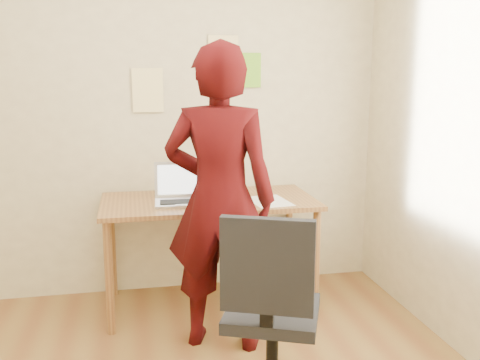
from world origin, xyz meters
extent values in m
cube|color=beige|center=(0.00, 1.77, 1.35)|extent=(3.50, 0.04, 2.70)
cube|color=olive|center=(0.46, 1.38, 0.72)|extent=(1.40, 0.70, 0.03)
cylinder|color=olive|center=(-0.19, 1.08, 0.35)|extent=(0.05, 0.05, 0.71)
cylinder|color=olive|center=(1.11, 1.08, 0.35)|extent=(0.05, 0.05, 0.71)
cylinder|color=olive|center=(-0.19, 1.68, 0.35)|extent=(0.05, 0.05, 0.71)
cylinder|color=olive|center=(1.11, 1.68, 0.35)|extent=(0.05, 0.05, 0.71)
cube|color=#B5B6BD|center=(0.28, 1.29, 0.75)|extent=(0.35, 0.26, 0.02)
cube|color=black|center=(0.28, 1.29, 0.76)|extent=(0.29, 0.15, 0.00)
cube|color=#B5B6BD|center=(0.29, 1.44, 0.87)|extent=(0.34, 0.09, 0.23)
cube|color=white|center=(0.29, 1.44, 0.87)|extent=(0.30, 0.07, 0.19)
cube|color=white|center=(0.84, 1.25, 0.74)|extent=(0.27, 0.36, 0.00)
cube|color=black|center=(0.66, 1.17, 0.74)|extent=(0.10, 0.12, 0.01)
cube|color=#3F4C59|center=(0.66, 1.17, 0.75)|extent=(0.08, 0.10, 0.00)
cube|color=#FFE698|center=(0.10, 1.74, 1.44)|extent=(0.21, 0.00, 0.30)
cube|color=#FFE698|center=(0.63, 1.74, 1.67)|extent=(0.21, 0.00, 0.30)
cube|color=#74C22B|center=(0.81, 1.74, 1.58)|extent=(0.18, 0.00, 0.24)
cube|color=black|center=(0.60, 0.25, 0.44)|extent=(0.55, 0.55, 0.06)
cube|color=black|center=(0.52, 0.06, 0.75)|extent=(0.39, 0.20, 0.42)
cube|color=black|center=(0.52, 0.07, 0.53)|extent=(0.07, 0.06, 0.12)
cylinder|color=black|center=(0.60, 0.25, 0.21)|extent=(0.06, 0.06, 0.42)
imported|color=#390709|center=(0.45, 0.84, 0.87)|extent=(0.73, 0.60, 1.73)
camera|label=1|loc=(-0.03, -2.03, 1.56)|focal=40.00mm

